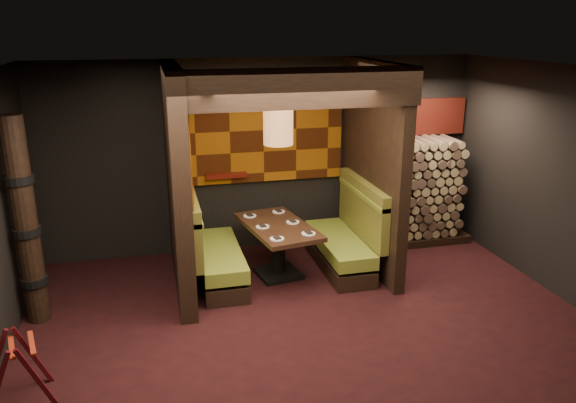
# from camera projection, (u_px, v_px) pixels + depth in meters

# --- Properties ---
(floor) EXTENTS (6.50, 5.50, 0.02)m
(floor) POSITION_uv_depth(u_px,v_px,m) (316.00, 334.00, 6.27)
(floor) COLOR black
(floor) RESTS_ON ground
(ceiling) EXTENTS (6.50, 5.50, 0.02)m
(ceiling) POSITION_uv_depth(u_px,v_px,m) (321.00, 72.00, 5.40)
(ceiling) COLOR black
(ceiling) RESTS_ON ground
(wall_back) EXTENTS (6.50, 0.02, 2.85)m
(wall_back) POSITION_uv_depth(u_px,v_px,m) (264.00, 155.00, 8.38)
(wall_back) COLOR black
(wall_back) RESTS_ON ground
(wall_front) EXTENTS (6.50, 0.02, 2.85)m
(wall_front) POSITION_uv_depth(u_px,v_px,m) (456.00, 361.00, 3.28)
(wall_front) COLOR black
(wall_front) RESTS_ON ground
(partition_left) EXTENTS (0.20, 2.20, 2.85)m
(partition_left) POSITION_uv_depth(u_px,v_px,m) (177.00, 180.00, 7.05)
(partition_left) COLOR black
(partition_left) RESTS_ON floor
(partition_right) EXTENTS (0.15, 2.10, 2.85)m
(partition_right) POSITION_uv_depth(u_px,v_px,m) (373.00, 167.00, 7.70)
(partition_right) COLOR black
(partition_right) RESTS_ON floor
(header_beam) EXTENTS (2.85, 0.18, 0.44)m
(header_beam) POSITION_uv_depth(u_px,v_px,m) (299.00, 89.00, 6.11)
(header_beam) COLOR black
(header_beam) RESTS_ON partition_left
(tapa_back_panel) EXTENTS (2.40, 0.06, 1.55)m
(tapa_back_panel) POSITION_uv_depth(u_px,v_px,m) (263.00, 130.00, 8.21)
(tapa_back_panel) COLOR #8F4D0A
(tapa_back_panel) RESTS_ON wall_back
(tapa_side_panel) EXTENTS (0.04, 1.85, 1.45)m
(tapa_side_panel) POSITION_uv_depth(u_px,v_px,m) (184.00, 144.00, 7.11)
(tapa_side_panel) COLOR #8F4D0A
(tapa_side_panel) RESTS_ON partition_left
(lacquer_shelf) EXTENTS (0.60, 0.12, 0.07)m
(lacquer_shelf) POSITION_uv_depth(u_px,v_px,m) (226.00, 175.00, 8.22)
(lacquer_shelf) COLOR #55130B
(lacquer_shelf) RESTS_ON wall_back
(booth_bench_left) EXTENTS (0.68, 1.60, 1.14)m
(booth_bench_left) POSITION_uv_depth(u_px,v_px,m) (211.00, 253.00, 7.45)
(booth_bench_left) COLOR black
(booth_bench_left) RESTS_ON floor
(booth_bench_right) EXTENTS (0.68, 1.60, 1.14)m
(booth_bench_right) POSITION_uv_depth(u_px,v_px,m) (346.00, 240.00, 7.88)
(booth_bench_right) COLOR black
(booth_bench_right) RESTS_ON floor
(dining_table) EXTENTS (1.00, 1.51, 0.74)m
(dining_table) POSITION_uv_depth(u_px,v_px,m) (278.00, 241.00, 7.57)
(dining_table) COLOR black
(dining_table) RESTS_ON floor
(place_settings) EXTENTS (0.79, 1.20, 0.03)m
(place_settings) POSITION_uv_depth(u_px,v_px,m) (278.00, 224.00, 7.49)
(place_settings) COLOR white
(place_settings) RESTS_ON dining_table
(pendant_lamp) EXTENTS (0.38, 0.38, 1.01)m
(pendant_lamp) POSITION_uv_depth(u_px,v_px,m) (278.00, 127.00, 7.05)
(pendant_lamp) COLOR #97663B
(pendant_lamp) RESTS_ON ceiling
(luggage_rack) EXTENTS (0.73, 0.59, 0.70)m
(luggage_rack) POSITION_uv_depth(u_px,v_px,m) (15.00, 369.00, 5.04)
(luggage_rack) COLOR #410A0D
(luggage_rack) RESTS_ON floor
(totem_column) EXTENTS (0.31, 0.31, 2.40)m
(totem_column) POSITION_uv_depth(u_px,v_px,m) (26.00, 224.00, 6.22)
(totem_column) COLOR black
(totem_column) RESTS_ON floor
(firewood_stack) EXTENTS (1.73, 0.70, 1.64)m
(firewood_stack) POSITION_uv_depth(u_px,v_px,m) (414.00, 191.00, 8.71)
(firewood_stack) COLOR black
(firewood_stack) RESTS_ON floor
(mosaic_header) EXTENTS (1.83, 0.10, 0.56)m
(mosaic_header) POSITION_uv_depth(u_px,v_px,m) (409.00, 117.00, 8.69)
(mosaic_header) COLOR maroon
(mosaic_header) RESTS_ON wall_back
(bay_front_post) EXTENTS (0.08, 0.08, 2.85)m
(bay_front_post) POSITION_uv_depth(u_px,v_px,m) (372.00, 162.00, 7.96)
(bay_front_post) COLOR black
(bay_front_post) RESTS_ON floor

